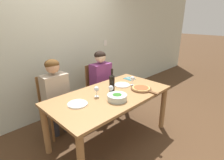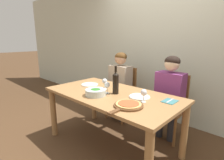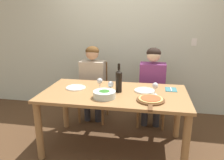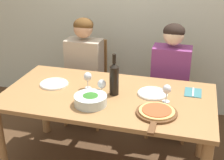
{
  "view_description": "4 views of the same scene",
  "coord_description": "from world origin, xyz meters",
  "px_view_note": "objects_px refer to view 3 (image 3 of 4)",
  "views": [
    {
      "loc": [
        -1.59,
        -1.62,
        1.77
      ],
      "look_at": [
        0.13,
        0.1,
        0.91
      ],
      "focal_mm": 28.0,
      "sensor_mm": 36.0,
      "label": 1
    },
    {
      "loc": [
        1.49,
        -1.57,
        1.44
      ],
      "look_at": [
        -0.14,
        0.16,
        0.88
      ],
      "focal_mm": 28.0,
      "sensor_mm": 36.0,
      "label": 2
    },
    {
      "loc": [
        0.43,
        -2.49,
        1.65
      ],
      "look_at": [
        -0.02,
        -0.02,
        0.92
      ],
      "focal_mm": 35.0,
      "sensor_mm": 36.0,
      "label": 3
    },
    {
      "loc": [
        0.66,
        -2.25,
        1.93
      ],
      "look_at": [
        0.0,
        0.13,
        0.83
      ],
      "focal_mm": 50.0,
      "sensor_mm": 36.0,
      "label": 4
    }
  ],
  "objects_px": {
    "wine_bottle": "(119,81)",
    "broccoli_bowl": "(104,94)",
    "chair_right": "(152,92)",
    "wine_glass_centre": "(111,85)",
    "chair_left": "(95,89)",
    "dinner_plate_left": "(76,88)",
    "person_man": "(152,80)",
    "fork_on_napkin": "(171,89)",
    "pizza_on_board": "(151,100)",
    "dinner_plate_right": "(145,90)",
    "wine_glass_left": "(100,82)",
    "wine_glass_right": "(155,86)",
    "person_woman": "(92,77)"
  },
  "relations": [
    {
      "from": "dinner_plate_right",
      "to": "pizza_on_board",
      "type": "bearing_deg",
      "value": -76.29
    },
    {
      "from": "wine_bottle",
      "to": "broccoli_bowl",
      "type": "relative_size",
      "value": 1.37
    },
    {
      "from": "chair_right",
      "to": "wine_glass_centre",
      "type": "xyz_separation_m",
      "value": [
        -0.49,
        -0.87,
        0.36
      ]
    },
    {
      "from": "wine_bottle",
      "to": "wine_glass_centre",
      "type": "xyz_separation_m",
      "value": [
        -0.09,
        -0.07,
        -0.04
      ]
    },
    {
      "from": "chair_left",
      "to": "broccoli_bowl",
      "type": "relative_size",
      "value": 3.61
    },
    {
      "from": "pizza_on_board",
      "to": "chair_left",
      "type": "bearing_deg",
      "value": 131.35
    },
    {
      "from": "chair_left",
      "to": "dinner_plate_left",
      "type": "relative_size",
      "value": 3.69
    },
    {
      "from": "chair_left",
      "to": "wine_bottle",
      "type": "distance_m",
      "value": 1.04
    },
    {
      "from": "person_man",
      "to": "wine_bottle",
      "type": "height_order",
      "value": "person_man"
    },
    {
      "from": "chair_right",
      "to": "wine_glass_right",
      "type": "bearing_deg",
      "value": -87.81
    },
    {
      "from": "dinner_plate_left",
      "to": "fork_on_napkin",
      "type": "bearing_deg",
      "value": 7.59
    },
    {
      "from": "broccoli_bowl",
      "to": "fork_on_napkin",
      "type": "xyz_separation_m",
      "value": [
        0.77,
        0.43,
        -0.04
      ]
    },
    {
      "from": "chair_left",
      "to": "broccoli_bowl",
      "type": "bearing_deg",
      "value": -69.07
    },
    {
      "from": "wine_glass_left",
      "to": "fork_on_napkin",
      "type": "xyz_separation_m",
      "value": [
        0.89,
        0.15,
        -0.1
      ]
    },
    {
      "from": "pizza_on_board",
      "to": "dinner_plate_left",
      "type": "bearing_deg",
      "value": 163.75
    },
    {
      "from": "wine_glass_left",
      "to": "fork_on_napkin",
      "type": "relative_size",
      "value": 0.84
    },
    {
      "from": "dinner_plate_right",
      "to": "wine_glass_left",
      "type": "distance_m",
      "value": 0.57
    },
    {
      "from": "dinner_plate_right",
      "to": "fork_on_napkin",
      "type": "distance_m",
      "value": 0.35
    },
    {
      "from": "dinner_plate_left",
      "to": "wine_glass_right",
      "type": "distance_m",
      "value": 1.01
    },
    {
      "from": "fork_on_napkin",
      "to": "dinner_plate_left",
      "type": "bearing_deg",
      "value": -172.41
    },
    {
      "from": "chair_left",
      "to": "wine_glass_right",
      "type": "height_order",
      "value": "chair_left"
    },
    {
      "from": "chair_left",
      "to": "pizza_on_board",
      "type": "bearing_deg",
      "value": -48.65
    },
    {
      "from": "person_man",
      "to": "dinner_plate_right",
      "type": "bearing_deg",
      "value": -98.83
    },
    {
      "from": "wine_glass_centre",
      "to": "wine_glass_left",
      "type": "bearing_deg",
      "value": 144.67
    },
    {
      "from": "broccoli_bowl",
      "to": "dinner_plate_left",
      "type": "relative_size",
      "value": 1.02
    },
    {
      "from": "wine_bottle",
      "to": "fork_on_napkin",
      "type": "height_order",
      "value": "wine_bottle"
    },
    {
      "from": "chair_right",
      "to": "broccoli_bowl",
      "type": "bearing_deg",
      "value": -117.66
    },
    {
      "from": "broccoli_bowl",
      "to": "chair_right",
      "type": "bearing_deg",
      "value": 62.34
    },
    {
      "from": "chair_left",
      "to": "dinner_plate_right",
      "type": "bearing_deg",
      "value": -40.56
    },
    {
      "from": "pizza_on_board",
      "to": "wine_glass_right",
      "type": "relative_size",
      "value": 2.98
    },
    {
      "from": "person_man",
      "to": "wine_glass_left",
      "type": "relative_size",
      "value": 8.06
    },
    {
      "from": "chair_right",
      "to": "fork_on_napkin",
      "type": "distance_m",
      "value": 0.69
    },
    {
      "from": "person_woman",
      "to": "person_man",
      "type": "bearing_deg",
      "value": 0.0
    },
    {
      "from": "broccoli_bowl",
      "to": "dinner_plate_left",
      "type": "distance_m",
      "value": 0.51
    },
    {
      "from": "person_woman",
      "to": "wine_glass_centre",
      "type": "xyz_separation_m",
      "value": [
        0.44,
        -0.75,
        0.13
      ]
    },
    {
      "from": "chair_right",
      "to": "pizza_on_board",
      "type": "xyz_separation_m",
      "value": [
        -0.01,
        -1.04,
        0.27
      ]
    },
    {
      "from": "broccoli_bowl",
      "to": "wine_glass_right",
      "type": "distance_m",
      "value": 0.61
    },
    {
      "from": "chair_left",
      "to": "dinner_plate_left",
      "type": "distance_m",
      "value": 0.8
    },
    {
      "from": "wine_glass_right",
      "to": "wine_glass_centre",
      "type": "height_order",
      "value": "same"
    },
    {
      "from": "chair_left",
      "to": "person_woman",
      "type": "xyz_separation_m",
      "value": [
        -0.0,
        -0.11,
        0.23
      ]
    },
    {
      "from": "pizza_on_board",
      "to": "chair_right",
      "type": "bearing_deg",
      "value": 89.21
    },
    {
      "from": "fork_on_napkin",
      "to": "pizza_on_board",
      "type": "bearing_deg",
      "value": -119.5
    },
    {
      "from": "pizza_on_board",
      "to": "fork_on_napkin",
      "type": "distance_m",
      "value": 0.51
    },
    {
      "from": "person_man",
      "to": "broccoli_bowl",
      "type": "bearing_deg",
      "value": -120.53
    },
    {
      "from": "dinner_plate_left",
      "to": "fork_on_napkin",
      "type": "xyz_separation_m",
      "value": [
        1.21,
        0.16,
        -0.01
      ]
    },
    {
      "from": "person_man",
      "to": "fork_on_napkin",
      "type": "xyz_separation_m",
      "value": [
        0.24,
        -0.48,
        0.03
      ]
    },
    {
      "from": "person_man",
      "to": "wine_glass_right",
      "type": "bearing_deg",
      "value": -87.46
    },
    {
      "from": "person_woman",
      "to": "pizza_on_board",
      "type": "xyz_separation_m",
      "value": [
        0.91,
        -0.92,
        0.04
      ]
    },
    {
      "from": "dinner_plate_right",
      "to": "wine_glass_right",
      "type": "relative_size",
      "value": 1.68
    },
    {
      "from": "chair_left",
      "to": "chair_right",
      "type": "relative_size",
      "value": 1.0
    }
  ]
}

